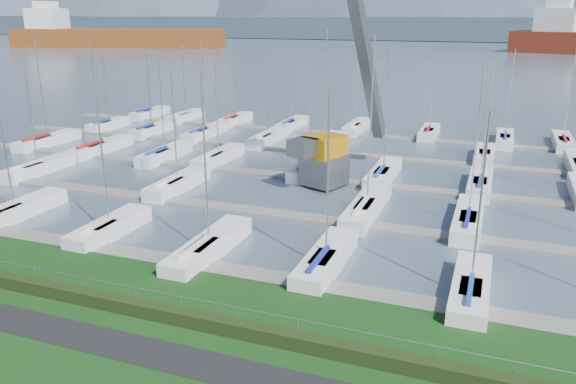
% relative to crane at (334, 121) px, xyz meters
% --- Properties ---
extents(path, '(160.00, 2.00, 0.04)m').
position_rel_crane_xyz_m(path, '(0.84, -28.58, -5.32)').
color(path, black).
rests_on(path, grass).
extents(water, '(800.00, 540.00, 0.20)m').
position_rel_crane_xyz_m(water, '(0.84, 234.42, -5.73)').
color(water, '#48586A').
extents(hedge, '(80.00, 0.70, 0.70)m').
position_rel_crane_xyz_m(hedge, '(0.84, -25.98, -4.98)').
color(hedge, black).
rests_on(hedge, grass).
extents(fence, '(80.00, 0.04, 0.04)m').
position_rel_crane_xyz_m(fence, '(0.84, -25.58, -4.13)').
color(fence, '#93959B').
rests_on(fence, grass).
extents(foothill, '(900.00, 80.00, 12.00)m').
position_rel_crane_xyz_m(foothill, '(0.84, 304.42, 0.67)').
color(foothill, '#3B4856').
rests_on(foothill, water).
extents(docks, '(90.00, 41.60, 0.25)m').
position_rel_crane_xyz_m(docks, '(0.84, 0.42, -5.55)').
color(docks, slate).
rests_on(docks, water).
extents(crane, '(5.93, 13.49, 22.35)m').
position_rel_crane_xyz_m(crane, '(0.00, 0.00, 0.00)').
color(crane, '#5B5F63').
rests_on(crane, water).
extents(cargo_ship_west, '(93.50, 41.30, 21.50)m').
position_rel_crane_xyz_m(cargo_ship_west, '(-151.13, 166.14, -1.71)').
color(cargo_ship_west, brown).
rests_on(cargo_ship_west, water).
extents(sailboat_fleet, '(74.44, 49.52, 13.51)m').
position_rel_crane_xyz_m(sailboat_fleet, '(-0.95, 2.90, 0.04)').
color(sailboat_fleet, white).
rests_on(sailboat_fleet, water).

